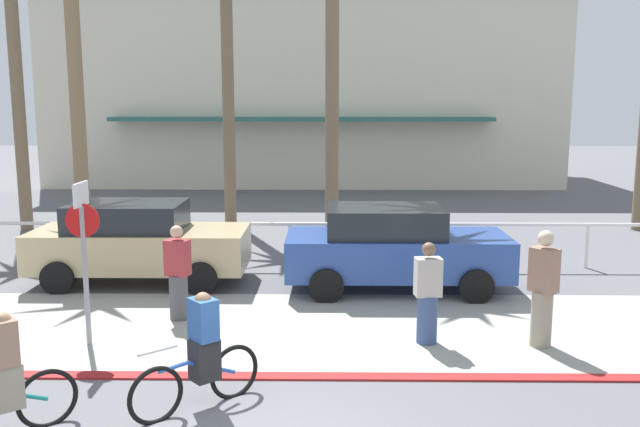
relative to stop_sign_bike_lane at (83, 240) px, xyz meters
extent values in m
plane|color=#5B5B60|center=(2.84, 6.60, -1.68)|extent=(80.00, 80.00, 0.00)
cube|color=#9E9E93|center=(2.84, 0.80, -1.67)|extent=(44.00, 4.00, 0.02)
cube|color=maroon|center=(2.84, -1.20, -1.66)|extent=(44.00, 0.24, 0.03)
cube|color=beige|center=(2.59, 23.54, 2.47)|extent=(22.39, 9.89, 8.29)
cube|color=#2D605B|center=(2.59, 18.10, 1.32)|extent=(15.68, 1.20, 0.16)
cylinder|color=white|center=(2.84, 5.10, -0.68)|extent=(27.00, 0.08, 0.08)
cylinder|color=white|center=(-1.66, 5.10, -1.18)|extent=(0.08, 0.08, 1.00)
cylinder|color=white|center=(0.59, 5.10, -1.18)|extent=(0.08, 0.08, 1.00)
cylinder|color=white|center=(2.84, 5.10, -1.18)|extent=(0.08, 0.08, 1.00)
cylinder|color=white|center=(5.09, 5.10, -1.18)|extent=(0.08, 0.08, 1.00)
cylinder|color=white|center=(7.34, 5.10, -1.18)|extent=(0.08, 0.08, 1.00)
cylinder|color=white|center=(9.59, 5.10, -1.18)|extent=(0.08, 0.08, 1.00)
cylinder|color=gray|center=(0.00, 0.00, -0.58)|extent=(0.08, 0.08, 2.20)
cube|color=white|center=(0.00, 0.00, 0.70)|extent=(0.04, 0.56, 0.36)
cylinder|color=red|center=(0.00, 0.00, 0.30)|extent=(0.52, 0.03, 0.52)
cylinder|color=#756047|center=(-5.19, 9.56, 2.39)|extent=(0.36, 0.36, 8.13)
cylinder|color=#846B4C|center=(-2.55, 7.00, 2.23)|extent=(0.36, 0.36, 7.82)
cylinder|color=#756047|center=(0.71, 10.51, 2.21)|extent=(0.36, 0.36, 7.78)
cylinder|color=#756047|center=(3.81, 8.10, 3.19)|extent=(0.36, 0.36, 9.73)
cube|color=tan|center=(-0.18, 3.72, -0.95)|extent=(4.40, 1.80, 0.80)
cube|color=#1E2328|center=(-0.43, 3.72, -0.27)|extent=(2.29, 1.58, 0.56)
cylinder|color=black|center=(1.22, 4.62, -1.35)|extent=(0.66, 0.22, 0.66)
cylinder|color=black|center=(1.22, 2.82, -1.35)|extent=(0.66, 0.22, 0.66)
cylinder|color=black|center=(-1.59, 4.62, -1.35)|extent=(0.66, 0.22, 0.66)
cylinder|color=black|center=(-1.59, 2.82, -1.35)|extent=(0.66, 0.22, 0.66)
cube|color=#284793|center=(5.10, 3.22, -0.95)|extent=(4.40, 1.80, 0.80)
cube|color=#1E2328|center=(4.85, 3.22, -0.27)|extent=(2.29, 1.58, 0.56)
cylinder|color=black|center=(6.50, 4.12, -1.35)|extent=(0.66, 0.22, 0.66)
cylinder|color=black|center=(6.50, 2.32, -1.35)|extent=(0.66, 0.22, 0.66)
cylinder|color=black|center=(3.69, 4.12, -1.35)|extent=(0.66, 0.22, 0.66)
cylinder|color=black|center=(3.69, 2.32, -1.35)|extent=(0.66, 0.22, 0.66)
torus|color=black|center=(0.44, -2.64, -1.35)|extent=(0.59, 0.50, 0.72)
cylinder|color=#197F7A|center=(0.19, -2.86, -1.20)|extent=(0.56, 0.48, 0.35)
cylinder|color=#197F7A|center=(0.11, -2.92, -1.13)|extent=(0.05, 0.05, 0.44)
cube|color=gray|center=(0.11, -2.92, -1.07)|extent=(0.43, 0.42, 0.52)
cube|color=#93705B|center=(0.11, -2.92, -0.55)|extent=(0.42, 0.43, 0.52)
sphere|color=#9E7556|center=(0.11, -2.92, -0.32)|extent=(0.22, 0.22, 0.22)
torus|color=black|center=(1.69, -2.54, -1.35)|extent=(0.58, 0.52, 0.72)
torus|color=black|center=(2.52, -1.82, -1.35)|extent=(0.58, 0.52, 0.72)
cylinder|color=#2851A8|center=(2.27, -2.04, -1.20)|extent=(0.55, 0.49, 0.35)
cylinder|color=#2851A8|center=(1.87, -2.38, -1.06)|extent=(0.32, 0.29, 0.07)
cylinder|color=#2851A8|center=(2.20, -2.10, -1.13)|extent=(0.05, 0.05, 0.44)
cylinder|color=silver|center=(1.73, -2.51, -0.80)|extent=(0.40, 0.35, 0.04)
cube|color=#232326|center=(2.20, -2.10, -1.07)|extent=(0.43, 0.42, 0.52)
cube|color=#2D5699|center=(2.20, -2.10, -0.55)|extent=(0.42, 0.43, 0.52)
sphere|color=brown|center=(2.20, -2.10, -0.32)|extent=(0.22, 0.22, 0.22)
cylinder|color=gray|center=(7.01, 0.03, -1.23)|extent=(0.45, 0.45, 0.88)
cube|color=#93705B|center=(7.01, 0.03, -0.45)|extent=(0.45, 0.47, 0.68)
sphere|color=beige|center=(7.01, 0.03, 0.04)|extent=(0.24, 0.24, 0.24)
cylinder|color=#4C4C51|center=(1.14, 1.26, -1.28)|extent=(0.40, 0.40, 0.80)
cube|color=#A33338|center=(1.14, 1.26, -0.57)|extent=(0.46, 0.37, 0.62)
sphere|color=#D6A884|center=(1.14, 1.26, -0.12)|extent=(0.22, 0.22, 0.22)
cylinder|color=#384C7A|center=(5.27, 0.14, -1.29)|extent=(0.36, 0.36, 0.78)
cube|color=#B7B2A8|center=(5.27, 0.14, -0.60)|extent=(0.43, 0.31, 0.60)
sphere|color=brown|center=(5.27, 0.14, -0.16)|extent=(0.21, 0.21, 0.21)
camera|label=1|loc=(3.74, -10.10, 2.11)|focal=38.28mm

